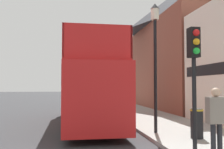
{
  "coord_description": "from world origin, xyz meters",
  "views": [
    {
      "loc": [
        2.99,
        -5.54,
        1.99
      ],
      "look_at": [
        5.4,
        9.55,
        2.68
      ],
      "focal_mm": 42.0,
      "sensor_mm": 36.0,
      "label": 1
    }
  ],
  "objects_px": {
    "pedestrian_nearest": "(216,115)",
    "traffic_signal": "(194,60)",
    "tour_bus": "(88,89)",
    "lamp_post_nearest": "(155,44)",
    "lamp_post_second": "(118,69)",
    "litter_bin": "(197,123)",
    "parked_car_ahead_of_bus": "(91,102)"
  },
  "relations": [
    {
      "from": "parked_car_ahead_of_bus",
      "to": "litter_bin",
      "type": "relative_size",
      "value": 4.22
    },
    {
      "from": "traffic_signal",
      "to": "parked_car_ahead_of_bus",
      "type": "bearing_deg",
      "value": 96.16
    },
    {
      "from": "parked_car_ahead_of_bus",
      "to": "lamp_post_nearest",
      "type": "relative_size",
      "value": 0.84
    },
    {
      "from": "pedestrian_nearest",
      "to": "traffic_signal",
      "type": "relative_size",
      "value": 0.52
    },
    {
      "from": "pedestrian_nearest",
      "to": "litter_bin",
      "type": "xyz_separation_m",
      "value": [
        0.7,
        2.43,
        -0.54
      ]
    },
    {
      "from": "lamp_post_second",
      "to": "parked_car_ahead_of_bus",
      "type": "bearing_deg",
      "value": 111.8
    },
    {
      "from": "lamp_post_second",
      "to": "litter_bin",
      "type": "relative_size",
      "value": 4.33
    },
    {
      "from": "tour_bus",
      "to": "litter_bin",
      "type": "xyz_separation_m",
      "value": [
        3.54,
        -5.16,
        -1.16
      ]
    },
    {
      "from": "lamp_post_nearest",
      "to": "lamp_post_second",
      "type": "bearing_deg",
      "value": 89.94
    },
    {
      "from": "tour_bus",
      "to": "pedestrian_nearest",
      "type": "height_order",
      "value": "tour_bus"
    },
    {
      "from": "pedestrian_nearest",
      "to": "lamp_post_second",
      "type": "xyz_separation_m",
      "value": [
        -0.37,
        12.13,
        2.03
      ]
    },
    {
      "from": "parked_car_ahead_of_bus",
      "to": "litter_bin",
      "type": "xyz_separation_m",
      "value": [
        2.71,
        -13.82,
        0.03
      ]
    },
    {
      "from": "parked_car_ahead_of_bus",
      "to": "traffic_signal",
      "type": "bearing_deg",
      "value": -85.06
    },
    {
      "from": "parked_car_ahead_of_bus",
      "to": "lamp_post_nearest",
      "type": "bearing_deg",
      "value": -83.73
    },
    {
      "from": "parked_car_ahead_of_bus",
      "to": "traffic_signal",
      "type": "xyz_separation_m",
      "value": [
        1.7,
        -15.72,
        2.05
      ]
    },
    {
      "from": "tour_bus",
      "to": "traffic_signal",
      "type": "height_order",
      "value": "tour_bus"
    },
    {
      "from": "parked_car_ahead_of_bus",
      "to": "traffic_signal",
      "type": "height_order",
      "value": "traffic_signal"
    },
    {
      "from": "lamp_post_second",
      "to": "litter_bin",
      "type": "xyz_separation_m",
      "value": [
        1.06,
        -9.7,
        -2.57
      ]
    },
    {
      "from": "pedestrian_nearest",
      "to": "litter_bin",
      "type": "bearing_deg",
      "value": 74.04
    },
    {
      "from": "tour_bus",
      "to": "traffic_signal",
      "type": "distance_m",
      "value": 7.55
    },
    {
      "from": "tour_bus",
      "to": "litter_bin",
      "type": "height_order",
      "value": "tour_bus"
    },
    {
      "from": "parked_car_ahead_of_bus",
      "to": "tour_bus",
      "type": "bearing_deg",
      "value": -96.71
    },
    {
      "from": "litter_bin",
      "to": "parked_car_ahead_of_bus",
      "type": "bearing_deg",
      "value": 101.11
    },
    {
      "from": "tour_bus",
      "to": "lamp_post_second",
      "type": "distance_m",
      "value": 5.36
    },
    {
      "from": "tour_bus",
      "to": "pedestrian_nearest",
      "type": "relative_size",
      "value": 5.82
    },
    {
      "from": "pedestrian_nearest",
      "to": "litter_bin",
      "type": "relative_size",
      "value": 1.74
    },
    {
      "from": "litter_bin",
      "to": "lamp_post_nearest",
      "type": "bearing_deg",
      "value": 128.6
    },
    {
      "from": "traffic_signal",
      "to": "litter_bin",
      "type": "xyz_separation_m",
      "value": [
        1.02,
        1.9,
        -2.02
      ]
    },
    {
      "from": "parked_car_ahead_of_bus",
      "to": "pedestrian_nearest",
      "type": "bearing_deg",
      "value": -84.14
    },
    {
      "from": "pedestrian_nearest",
      "to": "lamp_post_second",
      "type": "relative_size",
      "value": 0.4
    },
    {
      "from": "traffic_signal",
      "to": "lamp_post_second",
      "type": "bearing_deg",
      "value": 90.23
    },
    {
      "from": "litter_bin",
      "to": "pedestrian_nearest",
      "type": "bearing_deg",
      "value": -105.96
    }
  ]
}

